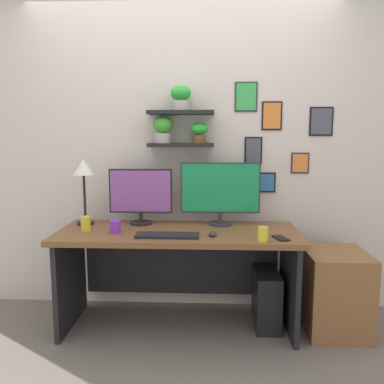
# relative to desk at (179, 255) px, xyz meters

# --- Properties ---
(ground_plane) EXTENTS (8.00, 8.00, 0.00)m
(ground_plane) POSITION_rel_desk_xyz_m (0.00, -0.06, -0.55)
(ground_plane) COLOR #70665B
(back_wall_assembly) EXTENTS (4.40, 0.24, 2.70)m
(back_wall_assembly) POSITION_rel_desk_xyz_m (0.01, 0.38, 0.81)
(back_wall_assembly) COLOR beige
(back_wall_assembly) RESTS_ON ground
(desk) EXTENTS (1.78, 0.68, 0.75)m
(desk) POSITION_rel_desk_xyz_m (0.00, 0.00, 0.00)
(desk) COLOR brown
(desk) RESTS_ON ground
(monitor_left) EXTENTS (0.50, 0.18, 0.44)m
(monitor_left) POSITION_rel_desk_xyz_m (-0.31, 0.16, 0.44)
(monitor_left) COLOR black
(monitor_left) RESTS_ON desk
(monitor_right) EXTENTS (0.62, 0.18, 0.49)m
(monitor_right) POSITION_rel_desk_xyz_m (0.31, 0.16, 0.47)
(monitor_right) COLOR #2D2D33
(monitor_right) RESTS_ON desk
(keyboard) EXTENTS (0.44, 0.14, 0.02)m
(keyboard) POSITION_rel_desk_xyz_m (-0.06, -0.23, 0.21)
(keyboard) COLOR black
(keyboard) RESTS_ON desk
(computer_mouse) EXTENTS (0.06, 0.09, 0.03)m
(computer_mouse) POSITION_rel_desk_xyz_m (0.25, -0.20, 0.22)
(computer_mouse) COLOR #2D2D33
(computer_mouse) RESTS_ON desk
(desk_lamp) EXTENTS (0.16, 0.16, 0.52)m
(desk_lamp) POSITION_rel_desk_xyz_m (-0.75, 0.11, 0.61)
(desk_lamp) COLOR black
(desk_lamp) RESTS_ON desk
(cell_phone) EXTENTS (0.11, 0.16, 0.01)m
(cell_phone) POSITION_rel_desk_xyz_m (0.72, -0.25, 0.21)
(cell_phone) COLOR black
(cell_phone) RESTS_ON desk
(coffee_mug) EXTENTS (0.08, 0.08, 0.09)m
(coffee_mug) POSITION_rel_desk_xyz_m (-0.45, -0.14, 0.25)
(coffee_mug) COLOR purple
(coffee_mug) RESTS_ON desk
(pen_cup) EXTENTS (0.07, 0.07, 0.10)m
(pen_cup) POSITION_rel_desk_xyz_m (0.59, -0.33, 0.25)
(pen_cup) COLOR yellow
(pen_cup) RESTS_ON desk
(water_cup) EXTENTS (0.07, 0.07, 0.11)m
(water_cup) POSITION_rel_desk_xyz_m (-0.68, -0.10, 0.26)
(water_cup) COLOR yellow
(water_cup) RESTS_ON desk
(drawer_cabinet) EXTENTS (0.44, 0.50, 0.60)m
(drawer_cabinet) POSITION_rel_desk_xyz_m (1.16, -0.05, -0.24)
(drawer_cabinet) COLOR brown
(drawer_cabinet) RESTS_ON ground
(computer_tower_right) EXTENTS (0.18, 0.40, 0.43)m
(computer_tower_right) POSITION_rel_desk_xyz_m (0.67, -0.00, -0.33)
(computer_tower_right) COLOR black
(computer_tower_right) RESTS_ON ground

